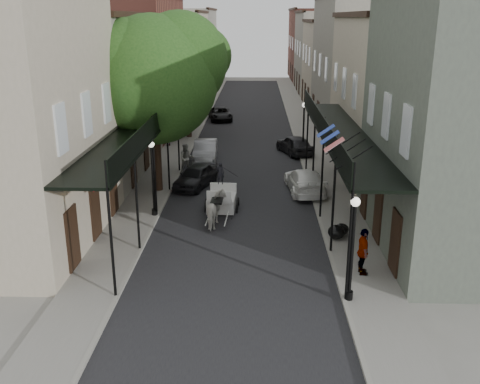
# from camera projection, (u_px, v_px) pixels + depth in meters

# --- Properties ---
(ground) EXTENTS (140.00, 140.00, 0.00)m
(ground) POSITION_uv_depth(u_px,v_px,m) (233.00, 274.00, 20.48)
(ground) COLOR gray
(ground) RESTS_ON ground
(road) EXTENTS (8.00, 90.00, 0.01)m
(road) POSITION_uv_depth(u_px,v_px,m) (245.00, 150.00, 39.46)
(road) COLOR black
(road) RESTS_ON ground
(sidewalk_left) EXTENTS (2.20, 90.00, 0.12)m
(sidewalk_left) POSITION_uv_depth(u_px,v_px,m) (177.00, 149.00, 39.60)
(sidewalk_left) COLOR gray
(sidewalk_left) RESTS_ON ground
(sidewalk_right) EXTENTS (2.20, 90.00, 0.12)m
(sidewalk_right) POSITION_uv_depth(u_px,v_px,m) (313.00, 150.00, 39.30)
(sidewalk_right) COLOR gray
(sidewalk_right) RESTS_ON ground
(building_row_left) EXTENTS (5.00, 80.00, 10.50)m
(building_row_left) POSITION_uv_depth(u_px,v_px,m) (151.00, 65.00, 47.58)
(building_row_left) COLOR #B2A38E
(building_row_left) RESTS_ON ground
(building_row_right) EXTENTS (5.00, 80.00, 10.50)m
(building_row_right) POSITION_uv_depth(u_px,v_px,m) (345.00, 66.00, 47.06)
(building_row_right) COLOR gray
(building_row_right) RESTS_ON ground
(gallery_left) EXTENTS (2.20, 18.05, 4.88)m
(gallery_left) POSITION_uv_depth(u_px,v_px,m) (140.00, 132.00, 25.98)
(gallery_left) COLOR black
(gallery_left) RESTS_ON sidewalk_left
(gallery_right) EXTENTS (2.20, 18.05, 4.88)m
(gallery_right) POSITION_uv_depth(u_px,v_px,m) (338.00, 133.00, 25.69)
(gallery_right) COLOR black
(gallery_right) RESTS_ON sidewalk_right
(tree_near) EXTENTS (7.31, 6.80, 9.63)m
(tree_near) POSITION_uv_depth(u_px,v_px,m) (161.00, 74.00, 28.24)
(tree_near) COLOR #382619
(tree_near) RESTS_ON sidewalk_left
(tree_far) EXTENTS (6.45, 6.00, 8.61)m
(tree_far) POSITION_uv_depth(u_px,v_px,m) (192.00, 64.00, 41.74)
(tree_far) COLOR #382619
(tree_far) RESTS_ON sidewalk_left
(lamppost_right_near) EXTENTS (0.32, 0.32, 3.71)m
(lamppost_right_near) POSITION_uv_depth(u_px,v_px,m) (352.00, 248.00, 17.81)
(lamppost_right_near) COLOR black
(lamppost_right_near) RESTS_ON sidewalk_right
(lamppost_left) EXTENTS (0.32, 0.32, 3.71)m
(lamppost_left) POSITION_uv_depth(u_px,v_px,m) (153.00, 177.00, 25.66)
(lamppost_left) COLOR black
(lamppost_left) RESTS_ON sidewalk_left
(lamppost_right_far) EXTENTS (0.32, 0.32, 3.71)m
(lamppost_right_far) POSITION_uv_depth(u_px,v_px,m) (303.00, 129.00, 36.80)
(lamppost_right_far) COLOR black
(lamppost_right_far) RESTS_ON sidewalk_right
(horse) EXTENTS (0.95, 1.94, 1.61)m
(horse) POSITION_uv_depth(u_px,v_px,m) (217.00, 210.00, 24.91)
(horse) COLOR silver
(horse) RESTS_ON ground
(carriage) EXTENTS (1.74, 2.43, 2.69)m
(carriage) POSITION_uv_depth(u_px,v_px,m) (222.00, 189.00, 27.21)
(carriage) COLOR black
(carriage) RESTS_ON ground
(pedestrian_walking) EXTENTS (1.04, 0.87, 1.91)m
(pedestrian_walking) POSITION_uv_depth(u_px,v_px,m) (187.00, 158.00, 33.38)
(pedestrian_walking) COLOR #9F9E96
(pedestrian_walking) RESTS_ON ground
(pedestrian_sidewalk_left) EXTENTS (1.18, 1.00, 1.59)m
(pedestrian_sidewalk_left) POSITION_uv_depth(u_px,v_px,m) (168.00, 135.00, 40.09)
(pedestrian_sidewalk_left) COLOR gray
(pedestrian_sidewalk_left) RESTS_ON sidewalk_left
(pedestrian_sidewalk_right) EXTENTS (0.47, 1.08, 1.82)m
(pedestrian_sidewalk_right) POSITION_uv_depth(u_px,v_px,m) (363.00, 252.00, 19.94)
(pedestrian_sidewalk_right) COLOR gray
(pedestrian_sidewalk_right) RESTS_ON sidewalk_right
(car_left_near) EXTENTS (2.68, 4.11, 1.30)m
(car_left_near) POSITION_uv_depth(u_px,v_px,m) (196.00, 176.00, 30.75)
(car_left_near) COLOR black
(car_left_near) RESTS_ON ground
(car_left_mid) EXTENTS (1.67, 4.37, 1.42)m
(car_left_mid) POSITION_uv_depth(u_px,v_px,m) (205.00, 151.00, 36.25)
(car_left_mid) COLOR #949499
(car_left_mid) RESTS_ON ground
(car_left_far) EXTENTS (2.69, 4.58, 1.19)m
(car_left_far) POSITION_uv_depth(u_px,v_px,m) (220.00, 114.00, 50.74)
(car_left_far) COLOR black
(car_left_far) RESTS_ON ground
(car_right_near) EXTENTS (2.25, 4.70, 1.32)m
(car_right_near) POSITION_uv_depth(u_px,v_px,m) (305.00, 181.00, 29.83)
(car_right_near) COLOR white
(car_right_near) RESTS_ON ground
(car_right_far) EXTENTS (2.83, 4.32, 1.37)m
(car_right_far) POSITION_uv_depth(u_px,v_px,m) (295.00, 145.00, 38.19)
(car_right_far) COLOR black
(car_right_far) RESTS_ON ground
(trash_bags) EXTENTS (0.99, 1.14, 0.63)m
(trash_bags) POSITION_uv_depth(u_px,v_px,m) (338.00, 231.00, 23.50)
(trash_bags) COLOR black
(trash_bags) RESTS_ON sidewalk_right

